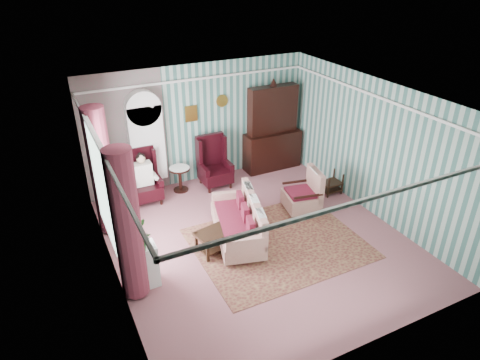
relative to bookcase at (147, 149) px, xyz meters
name	(u,v)px	position (x,y,z in m)	size (l,w,h in m)	color
floor	(257,239)	(1.35, -2.84, -1.12)	(6.00, 6.00, 0.00)	#915458
room_shell	(224,150)	(0.73, -2.66, 0.89)	(5.53, 6.02, 2.91)	#37655C
bookcase	(147,149)	(0.00, 0.00, 0.00)	(0.80, 0.28, 2.24)	silver
dresser_hutch	(273,126)	(3.25, -0.12, 0.06)	(1.50, 0.56, 2.36)	black
wingback_left	(143,177)	(-0.25, -0.39, -0.50)	(0.76, 0.80, 1.25)	black
wingback_right	(215,163)	(1.50, -0.39, -0.50)	(0.76, 0.80, 1.25)	black
seated_woman	(144,179)	(-0.25, -0.39, -0.53)	(0.44, 0.40, 1.18)	silver
round_side_table	(180,179)	(0.65, -0.24, -0.82)	(0.50, 0.50, 0.60)	black
nest_table	(331,183)	(3.82, -1.94, -0.85)	(0.45, 0.38, 0.54)	black
plant_stand	(141,266)	(-1.05, -3.14, -0.72)	(0.55, 0.35, 0.80)	white
rug	(278,243)	(1.65, -3.14, -1.11)	(3.20, 2.60, 0.01)	#4A181D
sofa	(237,215)	(1.00, -2.64, -0.57)	(1.82, 0.92, 1.11)	#BAAC90
floral_armchair	(302,191)	(2.74, -2.30, -0.62)	(0.80, 0.79, 0.99)	#B5A48C
coffee_table	(220,239)	(0.56, -2.79, -0.90)	(0.95, 0.48, 0.44)	black
potted_plant_a	(139,240)	(-1.04, -3.27, -0.10)	(0.40, 0.34, 0.44)	#265019
potted_plant_b	(138,232)	(-1.01, -3.07, -0.07)	(0.27, 0.22, 0.50)	#215019
potted_plant_c	(131,235)	(-1.12, -3.05, -0.11)	(0.24, 0.24, 0.43)	#1A541D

